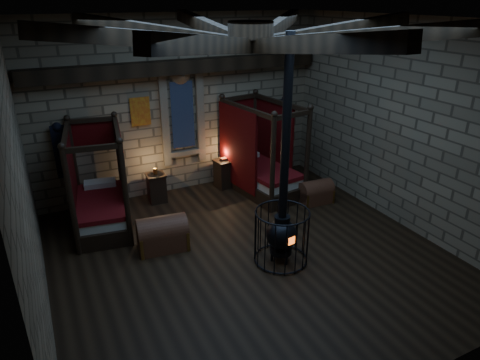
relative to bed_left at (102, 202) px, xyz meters
name	(u,v)px	position (x,y,z in m)	size (l,w,h in m)	color
room	(248,50)	(2.23, -2.34, 3.22)	(7.02, 7.02, 4.29)	black
bed_left	(102,202)	(0.00, 0.00, 0.00)	(1.36, 2.16, 2.12)	black
bed_right	(260,170)	(3.85, 0.05, 0.03)	(1.41, 2.27, 2.23)	black
trunk_left	(163,234)	(0.86, -1.48, -0.22)	(1.00, 0.70, 0.69)	#5A2E1C
trunk_right	(316,192)	(4.69, -1.14, -0.27)	(0.79, 0.53, 0.56)	#5A2E1C
nightstand_left	(157,188)	(1.35, 0.57, -0.17)	(0.45, 0.43, 0.85)	black
nightstand_right	(224,173)	(3.12, 0.63, -0.15)	(0.51, 0.49, 0.79)	black
stove	(282,231)	(2.68, -2.86, 0.09)	(1.00, 1.00, 4.05)	black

